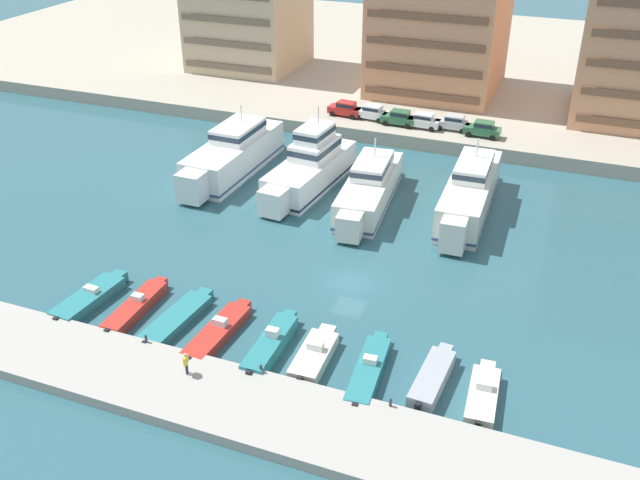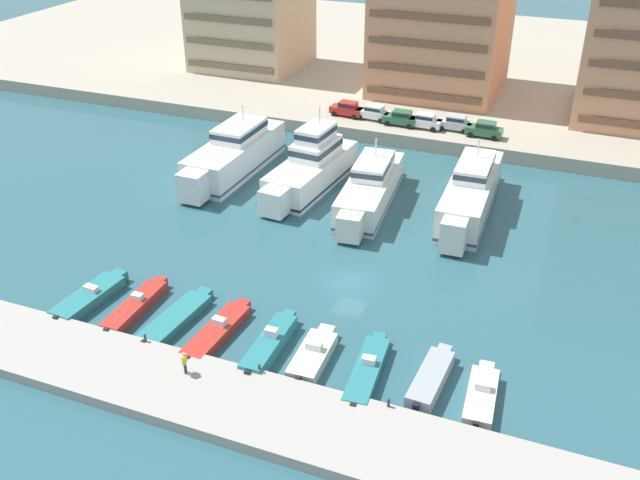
{
  "view_description": "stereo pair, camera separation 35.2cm",
  "coord_description": "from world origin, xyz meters",
  "px_view_note": "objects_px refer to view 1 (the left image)",
  "views": [
    {
      "loc": [
        15.45,
        -46.18,
        31.29
      ],
      "look_at": [
        -3.16,
        1.42,
        2.5
      ],
      "focal_mm": 40.0,
      "sensor_mm": 36.0,
      "label": 1
    },
    {
      "loc": [
        15.77,
        -46.05,
        31.29
      ],
      "look_at": [
        -3.16,
        1.42,
        2.5
      ],
      "focal_mm": 40.0,
      "sensor_mm": 36.0,
      "label": 2
    }
  ],
  "objects_px": {
    "motorboat_cream_center_right": "(315,355)",
    "car_white_center_left": "(423,120)",
    "motorboat_cream_far_right": "(483,395)",
    "car_red_far_left": "(345,108)",
    "yacht_ivory_mid_left": "(369,188)",
    "motorboat_grey_right": "(432,378)",
    "car_silver_center": "(454,122)",
    "motorboat_teal_mid_right": "(369,371)",
    "motorboat_teal_mid_left": "(177,318)",
    "yacht_white_left": "(310,167)",
    "motorboat_teal_center": "(271,344)",
    "car_white_left": "(372,112)",
    "motorboat_red_left": "(136,307)",
    "motorboat_teal_far_left": "(90,298)",
    "car_green_mid_left": "(399,117)",
    "yacht_ivory_center_left": "(469,193)",
    "car_green_center_right": "(483,128)",
    "motorboat_red_center_left": "(218,332)",
    "yacht_white_far_left": "(233,154)",
    "pedestrian_near_edge": "(186,362)"
  },
  "relations": [
    {
      "from": "motorboat_cream_far_right",
      "to": "car_red_far_left",
      "type": "relative_size",
      "value": 1.51
    },
    {
      "from": "car_red_far_left",
      "to": "motorboat_teal_mid_left",
      "type": "bearing_deg",
      "value": -87.22
    },
    {
      "from": "motorboat_red_left",
      "to": "yacht_white_left",
      "type": "bearing_deg",
      "value": 81.45
    },
    {
      "from": "motorboat_cream_far_right",
      "to": "car_silver_center",
      "type": "bearing_deg",
      "value": 104.68
    },
    {
      "from": "yacht_white_left",
      "to": "motorboat_grey_right",
      "type": "distance_m",
      "value": 31.9
    },
    {
      "from": "yacht_white_left",
      "to": "motorboat_teal_center",
      "type": "distance_m",
      "value": 27.29
    },
    {
      "from": "yacht_ivory_mid_left",
      "to": "motorboat_teal_mid_left",
      "type": "distance_m",
      "value": 25.03
    },
    {
      "from": "motorboat_red_left",
      "to": "motorboat_red_center_left",
      "type": "bearing_deg",
      "value": -3.61
    },
    {
      "from": "yacht_white_far_left",
      "to": "pedestrian_near_edge",
      "type": "xyz_separation_m",
      "value": [
        13.01,
        -31.66,
        -0.27
      ]
    },
    {
      "from": "car_green_center_right",
      "to": "motorboat_grey_right",
      "type": "bearing_deg",
      "value": -84.03
    },
    {
      "from": "car_white_center_left",
      "to": "motorboat_teal_center",
      "type": "bearing_deg",
      "value": -89.91
    },
    {
      "from": "yacht_ivory_mid_left",
      "to": "motorboat_teal_mid_right",
      "type": "xyz_separation_m",
      "value": [
        7.96,
        -24.54,
        -1.26
      ]
    },
    {
      "from": "motorboat_red_left",
      "to": "yacht_white_far_left",
      "type": "bearing_deg",
      "value": 101.31
    },
    {
      "from": "motorboat_cream_center_right",
      "to": "pedestrian_near_edge",
      "type": "xyz_separation_m",
      "value": [
        -6.92,
        -5.17,
        1.29
      ]
    },
    {
      "from": "motorboat_cream_center_right",
      "to": "yacht_ivory_mid_left",
      "type": "bearing_deg",
      "value": 99.32
    },
    {
      "from": "motorboat_cream_center_right",
      "to": "car_green_mid_left",
      "type": "height_order",
      "value": "car_green_mid_left"
    },
    {
      "from": "motorboat_cream_center_right",
      "to": "motorboat_teal_mid_right",
      "type": "relative_size",
      "value": 0.79
    },
    {
      "from": "car_white_left",
      "to": "car_green_mid_left",
      "type": "height_order",
      "value": "same"
    },
    {
      "from": "motorboat_cream_far_right",
      "to": "car_white_left",
      "type": "xyz_separation_m",
      "value": [
        -21.26,
        43.06,
        2.15
      ]
    },
    {
      "from": "car_red_far_left",
      "to": "car_silver_center",
      "type": "xyz_separation_m",
      "value": [
        13.38,
        -0.03,
        0.0
      ]
    },
    {
      "from": "motorboat_teal_far_left",
      "to": "motorboat_grey_right",
      "type": "distance_m",
      "value": 26.82
    },
    {
      "from": "yacht_ivory_center_left",
      "to": "car_silver_center",
      "type": "distance_m",
      "value": 17.81
    },
    {
      "from": "car_red_far_left",
      "to": "car_silver_center",
      "type": "bearing_deg",
      "value": -0.12
    },
    {
      "from": "motorboat_teal_mid_right",
      "to": "motorboat_cream_far_right",
      "type": "xyz_separation_m",
      "value": [
        7.51,
        0.41,
        -0.01
      ]
    },
    {
      "from": "motorboat_teal_center",
      "to": "car_green_center_right",
      "type": "bearing_deg",
      "value": 80.71
    },
    {
      "from": "motorboat_teal_mid_left",
      "to": "motorboat_teal_mid_right",
      "type": "distance_m",
      "value": 15.09
    },
    {
      "from": "motorboat_teal_far_left",
      "to": "car_red_far_left",
      "type": "distance_m",
      "value": 43.62
    },
    {
      "from": "motorboat_cream_center_right",
      "to": "motorboat_teal_mid_right",
      "type": "xyz_separation_m",
      "value": [
        3.96,
        -0.19,
        -0.03
      ]
    },
    {
      "from": "motorboat_cream_center_right",
      "to": "motorboat_teal_mid_right",
      "type": "bearing_deg",
      "value": -2.73
    },
    {
      "from": "yacht_ivory_mid_left",
      "to": "motorboat_grey_right",
      "type": "bearing_deg",
      "value": -63.09
    },
    {
      "from": "pedestrian_near_edge",
      "to": "yacht_white_far_left",
      "type": "bearing_deg",
      "value": 112.34
    },
    {
      "from": "yacht_white_left",
      "to": "motorboat_teal_center",
      "type": "bearing_deg",
      "value": -73.71
    },
    {
      "from": "yacht_white_left",
      "to": "motorboat_teal_mid_left",
      "type": "relative_size",
      "value": 2.08
    },
    {
      "from": "motorboat_teal_center",
      "to": "car_white_left",
      "type": "height_order",
      "value": "car_white_left"
    },
    {
      "from": "motorboat_red_left",
      "to": "car_white_left",
      "type": "bearing_deg",
      "value": 83.42
    },
    {
      "from": "yacht_ivory_mid_left",
      "to": "motorboat_teal_far_left",
      "type": "distance_m",
      "value": 28.34
    },
    {
      "from": "car_red_far_left",
      "to": "yacht_white_left",
      "type": "bearing_deg",
      "value": -82.36
    },
    {
      "from": "car_green_center_right",
      "to": "car_white_center_left",
      "type": "bearing_deg",
      "value": 178.56
    },
    {
      "from": "motorboat_teal_center",
      "to": "car_red_far_left",
      "type": "bearing_deg",
      "value": 102.91
    },
    {
      "from": "yacht_white_left",
      "to": "car_red_far_left",
      "type": "height_order",
      "value": "yacht_white_left"
    },
    {
      "from": "motorboat_teal_center",
      "to": "car_red_far_left",
      "type": "distance_m",
      "value": 44.65
    },
    {
      "from": "yacht_ivory_center_left",
      "to": "car_white_left",
      "type": "height_order",
      "value": "yacht_ivory_center_left"
    },
    {
      "from": "motorboat_teal_mid_left",
      "to": "motorboat_cream_far_right",
      "type": "relative_size",
      "value": 1.25
    },
    {
      "from": "motorboat_cream_center_right",
      "to": "car_white_left",
      "type": "bearing_deg",
      "value": 102.75
    },
    {
      "from": "motorboat_cream_center_right",
      "to": "car_white_center_left",
      "type": "distance_m",
      "value": 42.86
    },
    {
      "from": "yacht_ivory_mid_left",
      "to": "motorboat_grey_right",
      "type": "relative_size",
      "value": 2.54
    },
    {
      "from": "motorboat_red_left",
      "to": "car_silver_center",
      "type": "relative_size",
      "value": 1.87
    },
    {
      "from": "motorboat_teal_far_left",
      "to": "motorboat_cream_center_right",
      "type": "bearing_deg",
      "value": -0.5
    },
    {
      "from": "motorboat_red_left",
      "to": "car_green_mid_left",
      "type": "xyz_separation_m",
      "value": [
        8.55,
        42.14,
        2.12
      ]
    },
    {
      "from": "car_red_far_left",
      "to": "car_green_center_right",
      "type": "relative_size",
      "value": 1.02
    }
  ]
}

